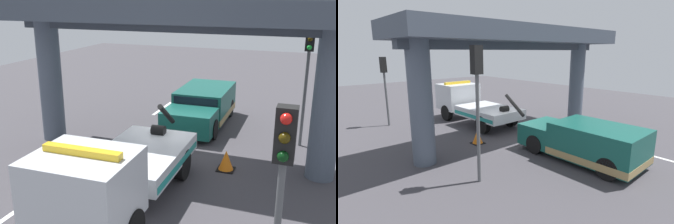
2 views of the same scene
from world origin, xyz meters
The scene contains 10 objects.
ground_plane centered at (0.00, 0.00, -0.05)m, with size 60.00×40.00×0.10m, color #423F44.
lane_stripe_west centered at (-6.00, -2.61, 0.00)m, with size 2.60×0.16×0.01m, color silver.
lane_stripe_mid centered at (0.00, -2.61, 0.00)m, with size 2.60×0.16×0.01m, color silver.
lane_stripe_east centered at (6.00, -2.61, 0.00)m, with size 2.60×0.16×0.01m, color silver.
tow_truck_white centered at (4.14, 0.02, 1.20)m, with size 7.27×2.52×2.46m.
towed_van_green centered at (-4.31, 0.00, 0.78)m, with size 5.24×2.30×1.58m.
overpass_structure centered at (-0.28, 0.00, 4.68)m, with size 3.60×12.30×5.59m.
traffic_light_near centered at (-2.98, 4.39, 3.35)m, with size 0.39×0.32×4.62m.
traffic_light_far centered at (6.52, 4.39, 3.01)m, with size 0.39×0.32×4.12m.
traffic_cone_orange centered at (0.26, 2.18, 0.33)m, with size 0.58×0.58×0.69m.
Camera 2 is at (-10.00, 9.26, 4.43)m, focal length 28.30 mm.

